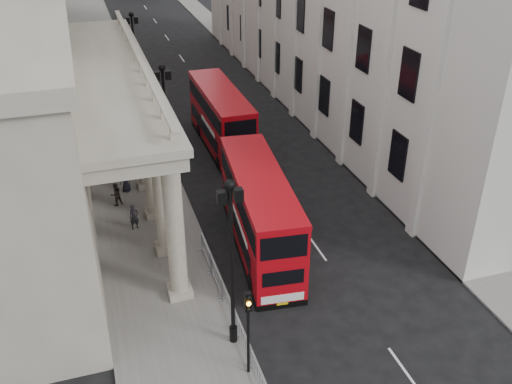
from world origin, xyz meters
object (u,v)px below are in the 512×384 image
(traffic_light, at_px, (248,319))
(bus_near, at_px, (260,211))
(lamp_post_mid, at_px, (166,117))
(pedestrian_c, at_px, (125,181))
(lamp_post_south, at_px, (231,255))
(bus_far, at_px, (221,118))
(pedestrian_b, at_px, (116,194))
(pedestrian_a, at_px, (134,217))
(lamp_post_north, at_px, (135,53))

(traffic_light, height_order, bus_near, bus_near)
(lamp_post_mid, relative_size, pedestrian_c, 5.41)
(lamp_post_south, xyz_separation_m, bus_far, (4.89, 20.92, -2.49))
(pedestrian_b, bearing_deg, traffic_light, 82.10)
(bus_near, bearing_deg, bus_far, 89.93)
(lamp_post_mid, xyz_separation_m, traffic_light, (0.10, -18.02, -1.80))
(pedestrian_b, distance_m, pedestrian_c, 1.83)
(bus_near, distance_m, pedestrian_a, 7.83)
(lamp_post_mid, height_order, pedestrian_a, lamp_post_mid)
(traffic_light, height_order, pedestrian_c, traffic_light)
(lamp_post_north, bearing_deg, pedestrian_b, -102.16)
(lamp_post_south, height_order, pedestrian_c, lamp_post_south)
(lamp_post_north, distance_m, bus_far, 12.37)
(bus_near, xyz_separation_m, bus_far, (1.44, 14.07, -0.02))
(lamp_post_south, relative_size, lamp_post_mid, 1.00)
(lamp_post_south, xyz_separation_m, traffic_light, (0.10, -2.02, -1.80))
(traffic_light, bearing_deg, pedestrian_c, 100.21)
(lamp_post_south, distance_m, pedestrian_b, 15.09)
(lamp_post_south, height_order, pedestrian_a, lamp_post_south)
(lamp_post_north, relative_size, pedestrian_c, 5.41)
(lamp_post_mid, relative_size, lamp_post_north, 1.00)
(lamp_post_mid, height_order, lamp_post_north, same)
(bus_far, distance_m, pedestrian_a, 12.94)
(traffic_light, distance_m, bus_near, 9.50)
(lamp_post_south, bearing_deg, bus_far, 76.83)
(lamp_post_north, height_order, bus_near, lamp_post_north)
(lamp_post_north, bearing_deg, bus_far, -66.18)
(pedestrian_a, height_order, pedestrian_b, pedestrian_a)
(bus_near, height_order, pedestrian_b, bus_near)
(pedestrian_c, bearing_deg, pedestrian_b, -82.34)
(pedestrian_b, bearing_deg, bus_far, -163.65)
(lamp_post_mid, bearing_deg, pedestrian_b, -152.98)
(traffic_light, bearing_deg, pedestrian_b, 103.92)
(lamp_post_north, bearing_deg, pedestrian_c, -100.70)
(traffic_light, xyz_separation_m, bus_far, (4.79, 22.94, -0.68))
(traffic_light, distance_m, bus_far, 23.44)
(traffic_light, bearing_deg, lamp_post_mid, 90.32)
(lamp_post_mid, bearing_deg, bus_far, 45.14)
(pedestrian_a, bearing_deg, lamp_post_south, -86.50)
(bus_far, xyz_separation_m, pedestrian_b, (-8.77, -6.89, -1.53))
(traffic_light, distance_m, pedestrian_b, 16.67)
(lamp_post_south, height_order, traffic_light, lamp_post_south)
(lamp_post_south, relative_size, bus_far, 0.77)
(lamp_post_south, height_order, lamp_post_mid, same)
(bus_near, xyz_separation_m, pedestrian_a, (-6.55, 4.01, -1.53))
(lamp_post_north, distance_m, bus_near, 25.51)
(bus_near, distance_m, bus_far, 14.14)
(lamp_post_south, bearing_deg, bus_near, 63.25)
(traffic_light, xyz_separation_m, pedestrian_b, (-3.97, 16.04, -2.21))
(lamp_post_south, bearing_deg, pedestrian_a, 105.93)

